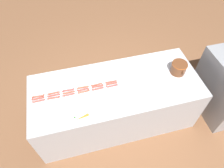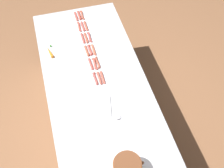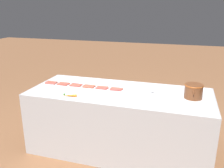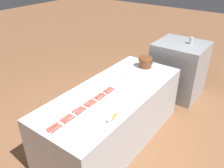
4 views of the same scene
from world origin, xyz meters
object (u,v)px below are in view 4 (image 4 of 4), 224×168
Objects in this scene: back_cabinet at (178,69)px; hot_dog_12 at (57,129)px; hot_dog_11 at (109,90)px; hot_dog_4 at (98,96)px; hot_dog_15 at (93,104)px; bean_pot at (145,62)px; hot_dog_6 at (54,128)px; hot_dog_0 at (52,126)px; hot_dog_7 at (67,118)px; hot_dog_14 at (81,112)px; hot_dog_5 at (107,89)px; hot_dog_8 at (80,110)px; hot_dog_17 at (111,91)px; hot_dog_10 at (100,96)px; hot_dog_1 at (65,117)px; hot_dog_2 at (77,109)px; hot_dog_16 at (102,97)px; hot_dog_13 at (70,120)px; serving_spoon at (124,78)px; carrot at (113,118)px; soda_can at (191,40)px; hot_dog_3 at (88,102)px; hot_dog_9 at (90,103)px.

back_cabinet is 6.46× the size of hot_dog_12.
hot_dog_4 is at bearing -98.98° from hot_dog_11.
hot_dog_15 is 0.60× the size of bean_pot.
hot_dog_6 is at bearing -93.89° from hot_dog_15.
hot_dog_0 is at bearing -91.96° from hot_dog_11.
hot_dog_7 and hot_dog_14 have the same top height.
hot_dog_8 is at bearing -86.45° from hot_dog_5.
hot_dog_17 is at bearing 90.16° from hot_dog_12.
hot_dog_10 is at bearing -97.23° from back_cabinet.
hot_dog_1 and hot_dog_10 have the same top height.
bean_pot is at bearing 87.88° from hot_dog_2.
hot_dog_16 is at bearing 84.54° from hot_dog_0.
hot_dog_12 is (0.04, -0.19, 0.00)m from hot_dog_7.
hot_dog_15 is (-0.22, -2.24, 0.33)m from back_cabinet.
back_cabinet is 6.47× the size of hot_dog_2.
hot_dog_13 is 1.19m from serving_spoon.
hot_dog_13 and hot_dog_17 have the same top height.
bean_pot is 1.48× the size of carrot.
hot_dog_0 is at bearing -92.46° from hot_dog_10.
back_cabinet is 8.25× the size of soda_can.
carrot is at bearing -51.39° from hot_dog_17.
hot_dog_17 is (-0.00, 0.57, 0.00)m from hot_dog_14.
hot_dog_11 and hot_dog_12 have the same top height.
carrot is (0.41, -0.47, 0.00)m from hot_dog_11.
hot_dog_17 is 0.60× the size of bean_pot.
serving_spoon is 0.99m from carrot.
hot_dog_0 is at bearing -89.88° from hot_dog_3.
hot_dog_5 is at bearing 100.60° from hot_dog_15.
hot_dog_5 is 0.57m from hot_dog_8.
hot_dog_15 is at bearing -89.86° from hot_dog_16.
hot_dog_16 is 0.46m from carrot.
hot_dog_4 is at bearing 89.41° from hot_dog_2.
hot_dog_7 is 1.00× the size of hot_dog_9.
hot_dog_14 is at bearing -80.49° from hot_dog_9.
hot_dog_12 is at bearing -69.05° from hot_dog_1.
carrot is 2.39m from soda_can.
hot_dog_1 and hot_dog_8 have the same top height.
hot_dog_13 and hot_dog_15 have the same top height.
back_cabinet reaches higher than hot_dog_7.
hot_dog_16 is (0.07, 0.38, 0.00)m from hot_dog_2.
serving_spoon is (-0.06, -0.52, -0.09)m from bean_pot.
hot_dog_0 is 0.95m from hot_dog_17.
hot_dog_0 and hot_dog_16 have the same top height.
hot_dog_10 is 0.76m from hot_dog_12.
hot_dog_11 is 0.58m from hot_dog_14.
hot_dog_7 is (0.03, -0.56, 0.00)m from hot_dog_4.
hot_dog_12 is 0.37m from hot_dog_14.
hot_dog_11 is (0.04, 0.57, 0.00)m from hot_dog_2.
hot_dog_14 is 0.57m from hot_dog_17.
hot_dog_17 is (0.03, 0.76, 0.00)m from hot_dog_7.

